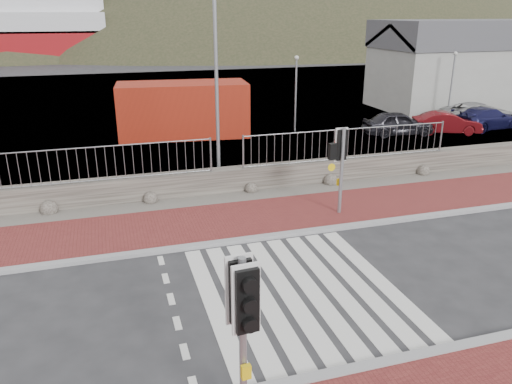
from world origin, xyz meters
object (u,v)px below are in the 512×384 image
object	(u,v)px
car_b	(447,123)
car_d	(478,113)
car_c	(487,118)
shipping_container	(183,110)
streetlight	(220,71)
traffic_signal_far	(341,153)
car_a	(398,123)
traffic_signal_near	(243,309)

from	to	relation	value
car_b	car_d	xyz separation A→B (m)	(3.43, 1.67, 0.04)
car_b	car_c	world-z (taller)	car_c
shipping_container	car_c	bearing A→B (deg)	-6.21
streetlight	car_b	xyz separation A→B (m)	(13.76, 4.94, -3.74)
traffic_signal_far	streetlight	size ratio (longest dim) A/B	0.38
traffic_signal_far	car_a	world-z (taller)	traffic_signal_far
shipping_container	car_b	xyz separation A→B (m)	(13.86, -3.70, -0.82)
streetlight	car_b	size ratio (longest dim) A/B	2.15
traffic_signal_far	car_d	xyz separation A→B (m)	(14.22, 10.59, -1.48)
car_a	car_c	bearing A→B (deg)	-84.42
streetlight	car_a	world-z (taller)	streetlight
traffic_signal_far	car_c	distance (m)	16.52
shipping_container	car_d	distance (m)	17.43
traffic_signal_far	streetlight	xyz separation A→B (m)	(-2.97, 3.99, 2.22)
car_d	shipping_container	bearing A→B (deg)	87.10
traffic_signal_far	streetlight	bearing A→B (deg)	-54.97
streetlight	traffic_signal_far	bearing A→B (deg)	-39.95
streetlight	car_a	size ratio (longest dim) A/B	2.04
traffic_signal_far	car_b	xyz separation A→B (m)	(10.79, 8.93, -1.52)
car_b	car_c	distance (m)	2.87
traffic_signal_far	car_b	distance (m)	14.08
traffic_signal_near	car_b	world-z (taller)	traffic_signal_near
shipping_container	car_a	size ratio (longest dim) A/B	1.80
traffic_signal_far	car_d	size ratio (longest dim) A/B	0.65
traffic_signal_far	shipping_container	xyz separation A→B (m)	(-3.07, 12.63, -0.70)
car_b	traffic_signal_near	bearing A→B (deg)	154.64
shipping_container	car_d	xyz separation A→B (m)	(17.29, -2.03, -0.78)
traffic_signal_far	car_d	world-z (taller)	traffic_signal_far
car_c	car_d	size ratio (longest dim) A/B	0.95
traffic_signal_far	car_a	xyz separation A→B (m)	(8.04, 9.40, -1.47)
traffic_signal_near	traffic_signal_far	distance (m)	9.37
traffic_signal_near	shipping_container	size ratio (longest dim) A/B	0.45
car_b	car_c	bearing A→B (deg)	-65.65
traffic_signal_far	car_a	bearing A→B (deg)	-132.22
car_a	car_d	xyz separation A→B (m)	(6.18, 1.19, -0.01)
traffic_signal_near	traffic_signal_far	world-z (taller)	traffic_signal_near
shipping_container	car_c	distance (m)	17.08
streetlight	car_b	world-z (taller)	streetlight
traffic_signal_far	car_b	bearing A→B (deg)	-142.09
car_a	streetlight	bearing A→B (deg)	123.78
shipping_container	car_c	xyz separation A→B (m)	(16.71, -3.42, -0.79)
traffic_signal_near	car_d	bearing A→B (deg)	38.99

